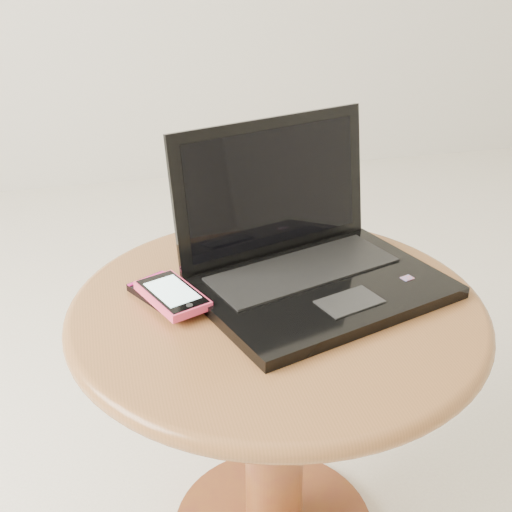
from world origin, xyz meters
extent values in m
cylinder|color=maroon|center=(-0.10, 0.10, 0.24)|extent=(0.10, 0.10, 0.43)
cylinder|color=brown|center=(-0.10, 0.10, 0.47)|extent=(0.58, 0.58, 0.03)
torus|color=brown|center=(-0.10, 0.10, 0.47)|extent=(0.61, 0.61, 0.03)
cube|color=black|center=(-0.03, 0.10, 0.49)|extent=(0.41, 0.34, 0.02)
cube|color=black|center=(-0.04, 0.15, 0.50)|extent=(0.31, 0.19, 0.00)
cube|color=black|center=(-0.01, 0.04, 0.50)|extent=(0.10, 0.08, 0.00)
cube|color=red|center=(0.10, 0.09, 0.50)|extent=(0.02, 0.02, 0.00)
cube|color=black|center=(-0.07, 0.23, 0.61)|extent=(0.34, 0.14, 0.21)
cube|color=black|center=(-0.07, 0.23, 0.61)|extent=(0.30, 0.11, 0.18)
cube|color=black|center=(-0.25, 0.15, 0.49)|extent=(0.11, 0.14, 0.01)
cube|color=#BA1170|center=(-0.28, 0.19, 0.50)|extent=(0.06, 0.04, 0.00)
cube|color=#EB3C67|center=(-0.25, 0.12, 0.50)|extent=(0.10, 0.13, 0.01)
cube|color=black|center=(-0.25, 0.12, 0.51)|extent=(0.09, 0.13, 0.00)
cube|color=#C3EBF0|center=(-0.25, 0.12, 0.51)|extent=(0.08, 0.09, 0.00)
cylinder|color=black|center=(-0.23, 0.08, 0.51)|extent=(0.01, 0.01, 0.00)
camera|label=1|loc=(-0.34, -0.69, 0.98)|focal=46.22mm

